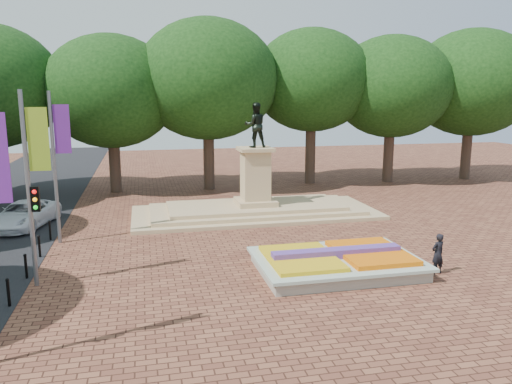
{
  "coord_description": "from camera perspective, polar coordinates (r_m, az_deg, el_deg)",
  "views": [
    {
      "loc": [
        -6.24,
        -19.51,
        6.79
      ],
      "look_at": [
        -0.97,
        3.58,
        2.2
      ],
      "focal_mm": 35.0,
      "sensor_mm": 36.0,
      "label": 1
    }
  ],
  "objects": [
    {
      "name": "ground",
      "position": [
        21.58,
        4.67,
        -7.41
      ],
      "size": [
        90.0,
        90.0,
        0.0
      ],
      "primitive_type": "plane",
      "color": "brown",
      "rests_on": "ground"
    },
    {
      "name": "flower_bed",
      "position": [
        20.01,
        9.26,
        -7.87
      ],
      "size": [
        6.3,
        4.3,
        0.91
      ],
      "color": "gray",
      "rests_on": "ground"
    },
    {
      "name": "monument",
      "position": [
        28.82,
        -0.08,
        -0.86
      ],
      "size": [
        14.0,
        6.0,
        6.4
      ],
      "color": "tan",
      "rests_on": "ground"
    },
    {
      "name": "tree_row_back",
      "position": [
        38.48,
        0.02,
        10.79
      ],
      "size": [
        44.8,
        8.8,
        10.43
      ],
      "color": "#3A291F",
      "rests_on": "ground"
    },
    {
      "name": "banner_poles",
      "position": [
        18.83,
        -24.44,
        1.08
      ],
      "size": [
        0.88,
        11.17,
        7.0
      ],
      "color": "slate",
      "rests_on": "ground"
    },
    {
      "name": "bollard_row",
      "position": [
        19.58,
        -25.58,
        -8.8
      ],
      "size": [
        0.12,
        13.12,
        0.98
      ],
      "color": "black",
      "rests_on": "ground"
    },
    {
      "name": "van",
      "position": [
        28.76,
        -24.99,
        -2.36
      ],
      "size": [
        3.34,
        5.23,
        1.34
      ],
      "primitive_type": "imported",
      "rotation": [
        0.0,
        0.0,
        -0.25
      ],
      "color": "white",
      "rests_on": "ground"
    },
    {
      "name": "pedestrian",
      "position": [
        20.58,
        20.06,
        -6.64
      ],
      "size": [
        0.66,
        0.51,
        1.6
      ],
      "primitive_type": "imported",
      "rotation": [
        0.0,
        0.0,
        3.39
      ],
      "color": "black",
      "rests_on": "ground"
    }
  ]
}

